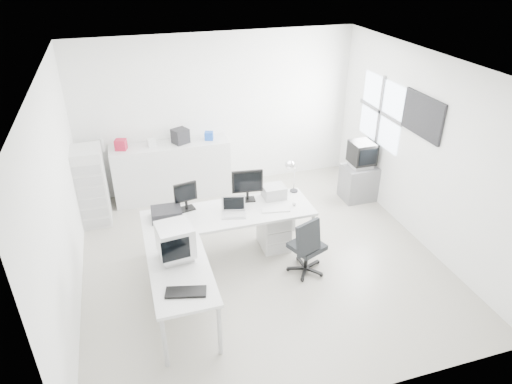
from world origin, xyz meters
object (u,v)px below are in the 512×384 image
object	(u,v)px
main_desk	(229,234)
office_chair	(307,244)
crt_tv	(362,155)
filing_cabinet	(92,186)
laser_printer	(274,192)
crt_monitor	(175,241)
tv_cabinet	(359,182)
lcd_monitor_large	(247,186)
lcd_monitor_small	(186,197)
laptop	(234,209)
inkjet_printer	(166,213)
sideboard	(172,171)
side_desk	(183,295)
drawer_pedestal	(274,229)

from	to	relation	value
main_desk	office_chair	bearing A→B (deg)	-35.21
crt_tv	filing_cabinet	size ratio (longest dim) A/B	0.38
laser_printer	crt_monitor	world-z (taller)	crt_monitor
main_desk	tv_cabinet	distance (m)	2.81
lcd_monitor_large	laser_printer	xyz separation A→B (m)	(0.40, -0.03, -0.14)
crt_tv	filing_cabinet	xyz separation A→B (m)	(-4.50, 0.56, -0.20)
lcd_monitor_small	crt_monitor	size ratio (longest dim) A/B	0.80
lcd_monitor_small	filing_cabinet	size ratio (longest dim) A/B	0.31
crt_tv	filing_cabinet	world-z (taller)	filing_cabinet
crt_tv	filing_cabinet	bearing A→B (deg)	172.86
main_desk	laptop	bearing A→B (deg)	-63.43
crt_monitor	crt_tv	world-z (taller)	crt_monitor
main_desk	inkjet_printer	size ratio (longest dim) A/B	5.90
main_desk	office_chair	distance (m)	1.15
inkjet_printer	crt_tv	size ratio (longest dim) A/B	0.81
laptop	laser_printer	size ratio (longest dim) A/B	0.96
laser_printer	sideboard	world-z (taller)	sideboard
filing_cabinet	crt_tv	bearing A→B (deg)	-7.14
inkjet_printer	laser_printer	size ratio (longest dim) A/B	1.25
lcd_monitor_large	side_desk	bearing A→B (deg)	-124.64
crt_monitor	tv_cabinet	xyz separation A→B (m)	(3.48, 1.85, -0.69)
side_desk	crt_tv	bearing A→B (deg)	31.13
laptop	lcd_monitor_large	bearing A→B (deg)	63.02
laptop	crt_monitor	size ratio (longest dim) A/B	0.61
main_desk	office_chair	world-z (taller)	office_chair
crt_tv	side_desk	bearing A→B (deg)	-148.87
side_desk	office_chair	world-z (taller)	office_chair
main_desk	drawer_pedestal	distance (m)	0.71
tv_cabinet	crt_tv	world-z (taller)	crt_tv
side_desk	laptop	distance (m)	1.43
inkjet_printer	laptop	size ratio (longest dim) A/B	1.30
drawer_pedestal	laptop	bearing A→B (deg)	-167.01
laptop	sideboard	world-z (taller)	sideboard
drawer_pedestal	crt_monitor	size ratio (longest dim) A/B	1.17
lcd_monitor_small	lcd_monitor_large	xyz separation A→B (m)	(0.90, 0.00, 0.03)
crt_monitor	office_chair	xyz separation A→B (m)	(1.79, 0.19, -0.54)
lcd_monitor_small	filing_cabinet	bearing A→B (deg)	124.00
inkjet_printer	lcd_monitor_small	world-z (taller)	lcd_monitor_small
main_desk	laptop	distance (m)	0.49
laptop	filing_cabinet	distance (m)	2.55
crt_monitor	filing_cabinet	world-z (taller)	filing_cabinet
lcd_monitor_small	laser_printer	bearing A→B (deg)	-12.45
filing_cabinet	office_chair	bearing A→B (deg)	-38.41
lcd_monitor_small	laser_printer	xyz separation A→B (m)	(1.30, -0.03, -0.11)
side_desk	tv_cabinet	world-z (taller)	side_desk
side_desk	lcd_monitor_small	bearing A→B (deg)	77.47
laser_printer	crt_tv	xyz separation A→B (m)	(1.88, 0.78, 0.01)
lcd_monitor_large	sideboard	size ratio (longest dim) A/B	0.23
crt_monitor	office_chair	size ratio (longest dim) A/B	0.55
filing_cabinet	lcd_monitor_small	bearing A→B (deg)	-44.87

